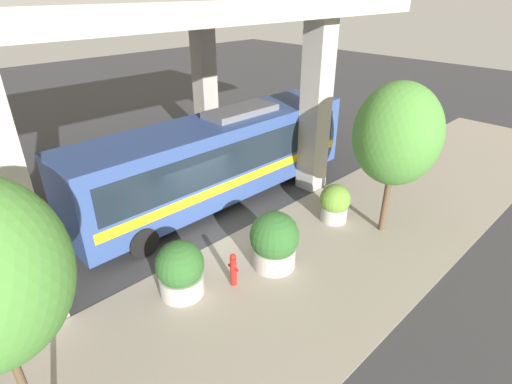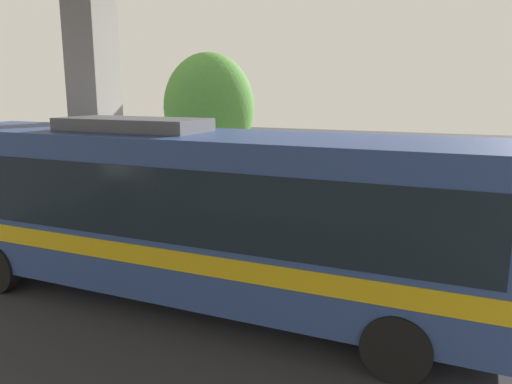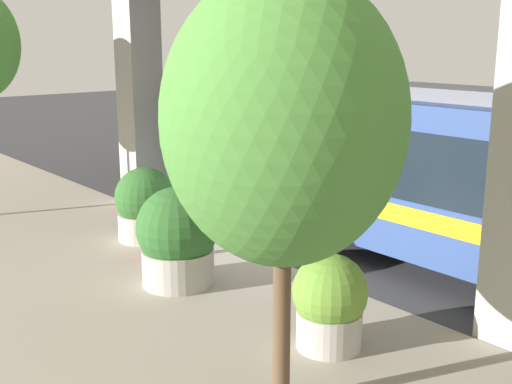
# 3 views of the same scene
# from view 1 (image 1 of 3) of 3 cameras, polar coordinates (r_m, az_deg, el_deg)

# --- Properties ---
(ground_plane) EXTENTS (80.00, 80.00, 0.00)m
(ground_plane) POSITION_cam_1_polar(r_m,az_deg,el_deg) (13.50, -5.21, -6.96)
(ground_plane) COLOR #38383A
(ground_plane) RESTS_ON ground
(sidewalk_strip) EXTENTS (6.00, 40.00, 0.02)m
(sidewalk_strip) POSITION_cam_1_polar(r_m,az_deg,el_deg) (11.76, 4.38, -12.87)
(sidewalk_strip) COLOR gray
(sidewalk_strip) RESTS_ON ground
(overpass) EXTENTS (9.40, 18.83, 7.28)m
(overpass) POSITION_cam_1_polar(r_m,az_deg,el_deg) (14.57, -17.18, 21.48)
(overpass) COLOR #ADA89E
(overpass) RESTS_ON ground
(bus) EXTENTS (2.60, 11.65, 3.50)m
(bus) POSITION_cam_1_polar(r_m,az_deg,el_deg) (15.15, -5.33, 5.22)
(bus) COLOR #334C8C
(bus) RESTS_ON ground
(fire_hydrant) EXTENTS (0.38, 0.18, 1.06)m
(fire_hydrant) POSITION_cam_1_polar(r_m,az_deg,el_deg) (11.37, -3.24, -10.99)
(fire_hydrant) COLOR red
(fire_hydrant) RESTS_ON ground
(planter_front) EXTENTS (1.32, 1.32, 1.63)m
(planter_front) POSITION_cam_1_polar(r_m,az_deg,el_deg) (11.14, -10.76, -10.88)
(planter_front) COLOR #ADA89E
(planter_front) RESTS_ON ground
(planter_middle) EXTENTS (1.08, 1.08, 1.41)m
(planter_middle) POSITION_cam_1_polar(r_m,az_deg,el_deg) (14.48, 11.19, -1.58)
(planter_middle) COLOR #ADA89E
(planter_middle) RESTS_ON ground
(planter_back) EXTENTS (1.47, 1.47, 1.81)m
(planter_back) POSITION_cam_1_polar(r_m,az_deg,el_deg) (11.88, 2.62, -7.03)
(planter_back) COLOR #ADA89E
(planter_back) RESTS_ON ground
(street_tree_far) EXTENTS (2.72, 2.72, 5.13)m
(street_tree_far) POSITION_cam_1_polar(r_m,az_deg,el_deg) (13.22, 19.50, 7.72)
(street_tree_far) COLOR brown
(street_tree_far) RESTS_ON ground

